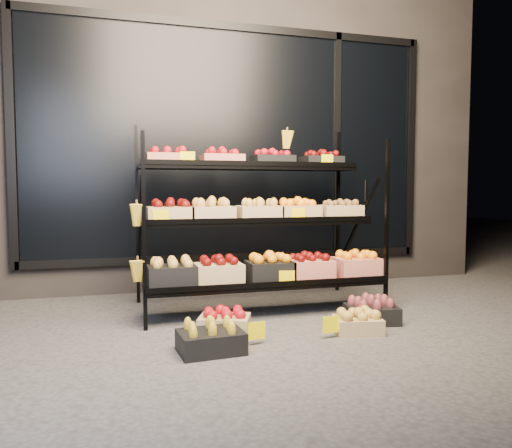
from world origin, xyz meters
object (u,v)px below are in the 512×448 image
object	(u,v)px
floor_crate_left	(224,321)
floor_crate_midright	(358,322)
display_rack	(258,221)
floor_crate_midleft	(211,338)

from	to	relation	value
floor_crate_left	floor_crate_midright	bearing A→B (deg)	5.08
display_rack	floor_crate_midright	distance (m)	1.27
display_rack	floor_crate_midright	bearing A→B (deg)	-61.61
display_rack	floor_crate_left	distance (m)	1.06
display_rack	floor_crate_left	world-z (taller)	display_rack
floor_crate_midleft	display_rack	bearing A→B (deg)	54.71
display_rack	floor_crate_midright	xyz separation A→B (m)	(0.50, -0.93, -0.70)
floor_crate_left	floor_crate_midright	distance (m)	0.99
display_rack	floor_crate_midright	world-z (taller)	display_rack
display_rack	floor_crate_midleft	size ratio (longest dim) A/B	5.00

